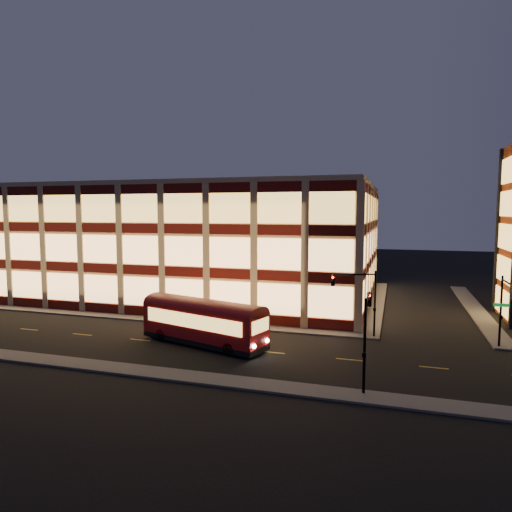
% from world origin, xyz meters
% --- Properties ---
extents(ground, '(200.00, 200.00, 0.00)m').
position_xyz_m(ground, '(0.00, 0.00, 0.00)').
color(ground, black).
rests_on(ground, ground).
extents(sidewalk_office_south, '(54.00, 2.00, 0.15)m').
position_xyz_m(sidewalk_office_south, '(-3.00, 1.00, 0.07)').
color(sidewalk_office_south, '#514F4C').
rests_on(sidewalk_office_south, ground).
extents(sidewalk_office_east, '(2.00, 30.00, 0.15)m').
position_xyz_m(sidewalk_office_east, '(23.00, 17.00, 0.07)').
color(sidewalk_office_east, '#514F4C').
rests_on(sidewalk_office_east, ground).
extents(sidewalk_tower_west, '(2.00, 30.00, 0.15)m').
position_xyz_m(sidewalk_tower_west, '(34.00, 17.00, 0.07)').
color(sidewalk_tower_west, '#514F4C').
rests_on(sidewalk_tower_west, ground).
extents(sidewalk_near, '(100.00, 2.00, 0.15)m').
position_xyz_m(sidewalk_near, '(0.00, -13.00, 0.07)').
color(sidewalk_near, '#514F4C').
rests_on(sidewalk_near, ground).
extents(office_building, '(50.45, 30.45, 14.50)m').
position_xyz_m(office_building, '(-2.91, 16.91, 7.25)').
color(office_building, tan).
rests_on(office_building, ground).
extents(traffic_signal_far, '(3.79, 1.87, 6.00)m').
position_xyz_m(traffic_signal_far, '(22.21, 0.24, 4.11)').
color(traffic_signal_far, black).
rests_on(traffic_signal_far, ground).
extents(traffic_signal_right, '(1.20, 4.37, 6.00)m').
position_xyz_m(traffic_signal_right, '(33.50, -0.62, 4.10)').
color(traffic_signal_right, black).
rests_on(traffic_signal_right, ground).
extents(traffic_signal_near, '(0.32, 4.45, 6.00)m').
position_xyz_m(traffic_signal_near, '(23.50, -11.03, 4.13)').
color(traffic_signal_near, black).
rests_on(traffic_signal_near, ground).
extents(trolley_bus, '(11.80, 6.04, 3.88)m').
position_xyz_m(trolley_bus, '(9.82, -5.53, 2.15)').
color(trolley_bus, '#99080A').
rests_on(trolley_bus, ground).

